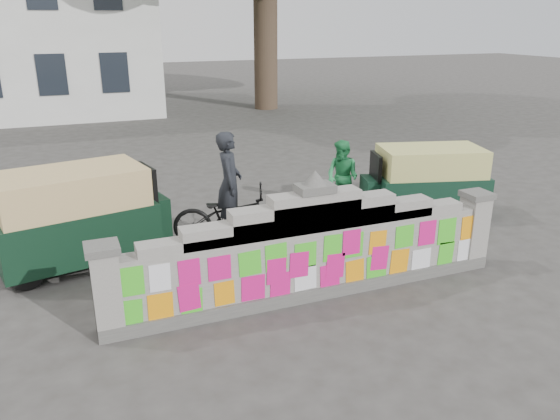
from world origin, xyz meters
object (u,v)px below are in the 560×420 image
Objects in this scene: cyclist_bike at (230,216)px; rickshaw_right at (426,180)px; pedestrian at (342,177)px; rickshaw_left at (79,215)px; cyclist_rider at (230,196)px.

rickshaw_right reaches higher than cyclist_bike.
pedestrian is 1.80m from rickshaw_right.
cyclist_bike is 0.77× the size of rickshaw_right.
rickshaw_left reaches higher than pedestrian.
cyclist_rider is at bearing -17.15° from rickshaw_left.
rickshaw_left is at bearing 103.97° from cyclist_bike.
pedestrian is at bearing -5.89° from rickshaw_left.
pedestrian is 5.49m from rickshaw_left.
cyclist_rider is 2.66m from rickshaw_left.
rickshaw_right is (1.61, -0.81, -0.03)m from pedestrian.
rickshaw_left is 1.12× the size of rickshaw_right.
pedestrian reaches higher than rickshaw_right.
cyclist_rider is 0.62× the size of rickshaw_left.
rickshaw_left is (-2.65, 0.23, 0.30)m from cyclist_bike.
cyclist_rider reaches higher than pedestrian.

